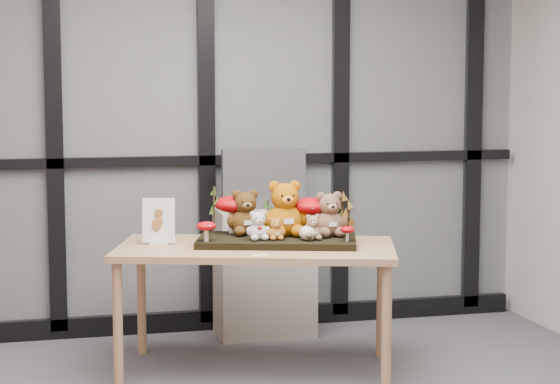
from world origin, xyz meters
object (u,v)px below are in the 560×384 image
object	(u,v)px
diorama_tray	(277,241)
sign_holder	(159,224)
bear_beige_small	(313,226)
bear_white_bow	(258,224)
bear_tan_back	(329,212)
mushroom_front_left	(206,230)
mushroom_back_left	(233,212)
mushroom_front_right	(347,233)
monitor	(264,179)
display_table	(256,258)
plush_cream_hedgehog	(307,232)
bear_pooh_yellow	(285,205)
bear_brown_medium	(245,210)
cabinet	(265,272)
bear_small_yellow	(276,227)
mushroom_back_right	(311,214)

from	to	relation	value
diorama_tray	sign_holder	xyz separation A→B (m)	(-0.61, 0.15, 0.09)
diorama_tray	bear_beige_small	world-z (taller)	bear_beige_small
bear_white_bow	sign_holder	xyz separation A→B (m)	(-0.49, 0.20, -0.01)
bear_tan_back	mushroom_front_left	xyz separation A→B (m)	(-0.66, -0.01, -0.07)
bear_white_bow	mushroom_back_left	xyz separation A→B (m)	(-0.08, 0.26, 0.03)
mushroom_front_right	monitor	bearing A→B (deg)	103.24
bear_tan_back	bear_white_bow	size ratio (longest dim) A/B	1.56
sign_holder	display_table	bearing A→B (deg)	-4.52
mushroom_front_right	plush_cream_hedgehog	bearing A→B (deg)	159.54
display_table	monitor	distance (m)	0.86
mushroom_back_left	bear_tan_back	bearing A→B (deg)	-25.94
monitor	bear_beige_small	bearing A→B (deg)	-85.98
sign_holder	bear_pooh_yellow	bearing A→B (deg)	6.25
bear_brown_medium	cabinet	bearing A→B (deg)	84.61
monitor	display_table	bearing A→B (deg)	-106.21
display_table	plush_cream_hedgehog	bearing A→B (deg)	-6.73
bear_tan_back	bear_small_yellow	size ratio (longest dim) A/B	2.02
plush_cream_hedgehog	mushroom_back_right	distance (m)	0.21
mushroom_back_left	monitor	world-z (taller)	monitor
bear_pooh_yellow	cabinet	size ratio (longest dim) A/B	0.42
bear_beige_small	mushroom_back_left	bearing A→B (deg)	154.58
mushroom_front_left	mushroom_front_right	bearing A→B (deg)	-13.62
bear_white_bow	plush_cream_hedgehog	xyz separation A→B (m)	(0.24, -0.08, -0.04)
display_table	bear_pooh_yellow	bearing A→B (deg)	39.71
display_table	diorama_tray	bearing A→B (deg)	26.57
sign_holder	cabinet	xyz separation A→B (m)	(0.71, 0.57, -0.40)
bear_tan_back	monitor	xyz separation A→B (m)	(-0.18, 0.76, 0.10)
bear_pooh_yellow	bear_beige_small	bearing A→B (deg)	-40.29
bear_white_bow	bear_small_yellow	bearing A→B (deg)	5.64
bear_pooh_yellow	mushroom_front_left	world-z (taller)	bear_pooh_yellow
diorama_tray	plush_cream_hedgehog	bearing A→B (deg)	-28.06
cabinet	bear_white_bow	bearing A→B (deg)	-105.63
mushroom_back_right	mushroom_front_left	xyz separation A→B (m)	(-0.59, -0.09, -0.05)
plush_cream_hedgehog	bear_pooh_yellow	bearing A→B (deg)	129.38
bear_brown_medium	bear_beige_small	size ratio (longest dim) A/B	1.81
mushroom_back_right	bear_small_yellow	bearing A→B (deg)	-150.77
display_table	diorama_tray	xyz separation A→B (m)	(0.12, 0.02, 0.09)
cabinet	mushroom_front_right	bearing A→B (deg)	-76.51
bear_beige_small	monitor	distance (m)	0.87
bear_small_yellow	monitor	world-z (taller)	monitor
bear_tan_back	cabinet	world-z (taller)	bear_tan_back
mushroom_front_right	cabinet	distance (m)	1.02
diorama_tray	bear_small_yellow	world-z (taller)	bear_small_yellow
bear_pooh_yellow	sign_holder	size ratio (longest dim) A/B	1.32
display_table	bear_tan_back	world-z (taller)	bear_tan_back
mushroom_back_left	mushroom_front_left	bearing A→B (deg)	-128.02
bear_small_yellow	bear_beige_small	xyz separation A→B (m)	(0.19, -0.05, 0.01)
bear_small_yellow	mushroom_back_right	distance (m)	0.27
bear_beige_small	mushroom_back_left	size ratio (longest dim) A/B	0.65
mushroom_front_left	mushroom_front_right	size ratio (longest dim) A/B	1.32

